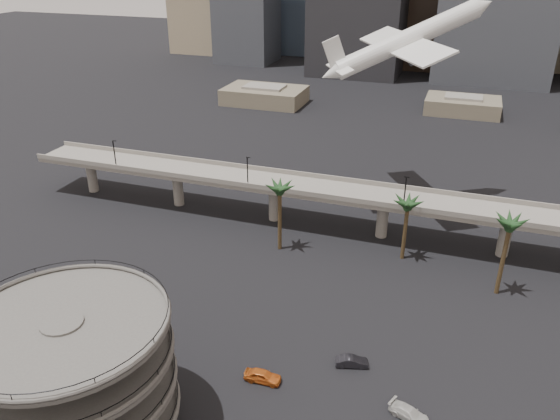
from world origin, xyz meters
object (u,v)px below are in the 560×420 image
(overpass, at_px, (327,194))
(car_c, at_px, (409,414))
(airborne_jet, at_px, (406,41))
(car_a, at_px, (263,376))
(car_b, at_px, (352,361))
(parking_ramp, at_px, (72,370))

(overpass, distance_m, car_c, 49.73)
(airborne_jet, relative_size, car_a, 6.53)
(airborne_jet, distance_m, car_a, 69.39)
(car_b, xyz_separation_m, car_c, (8.41, -6.62, 0.00))
(car_b, height_order, car_c, car_c)
(overpass, bearing_deg, parking_ramp, -102.43)
(overpass, bearing_deg, car_b, -70.28)
(parking_ramp, height_order, car_b, parking_ramp)
(car_a, bearing_deg, car_c, -92.92)
(overpass, height_order, airborne_jet, airborne_jet)
(overpass, bearing_deg, car_c, -63.66)
(car_a, bearing_deg, parking_ramp, 129.89)
(airborne_jet, height_order, car_a, airborne_jet)
(airborne_jet, bearing_deg, car_c, -110.37)
(car_a, bearing_deg, airborne_jet, -9.58)
(parking_ramp, distance_m, car_a, 23.74)
(airborne_jet, height_order, car_b, airborne_jet)
(airborne_jet, distance_m, car_b, 63.48)
(overpass, distance_m, airborne_jet, 33.15)
(airborne_jet, relative_size, car_b, 7.16)
(overpass, relative_size, car_a, 26.77)
(overpass, xyz_separation_m, car_c, (21.87, -44.17, -6.61))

